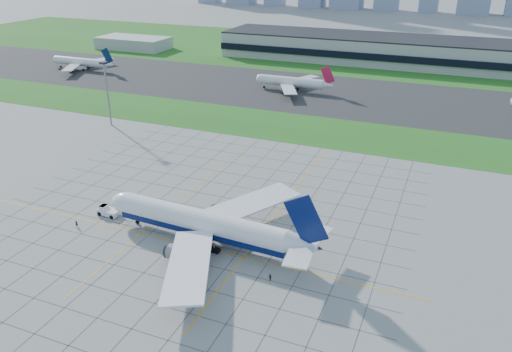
{
  "coord_description": "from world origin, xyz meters",
  "views": [
    {
      "loc": [
        57.79,
        -91.11,
        65.64
      ],
      "look_at": [
        9.24,
        27.06,
        7.0
      ],
      "focal_mm": 35.0,
      "sensor_mm": 36.0,
      "label": 1
    }
  ],
  "objects": [
    {
      "name": "ground",
      "position": [
        0.0,
        0.0,
        0.0
      ],
      "size": [
        1400.0,
        1400.0,
        0.0
      ],
      "primitive_type": "plane",
      "color": "gray",
      "rests_on": "ground"
    },
    {
      "name": "crew_far",
      "position": [
        26.89,
        -7.93,
        0.78
      ],
      "size": [
        0.95,
        0.89,
        1.57
      ],
      "primitive_type": "imported",
      "rotation": [
        0.0,
        0.0,
        -0.5
      ],
      "color": "black",
      "rests_on": "ground"
    },
    {
      "name": "asphalt_taxiway",
      "position": [
        0.0,
        145.0,
        0.03
      ],
      "size": [
        700.0,
        75.0,
        0.04
      ],
      "primitive_type": "cube",
      "color": "#383838",
      "rests_on": "ground"
    },
    {
      "name": "grass_median",
      "position": [
        0.0,
        90.0,
        0.02
      ],
      "size": [
        700.0,
        35.0,
        0.04
      ],
      "primitive_type": "cube",
      "color": "#295F1B",
      "rests_on": "ground"
    },
    {
      "name": "distant_jet_1",
      "position": [
        -18.91,
        143.59,
        4.49
      ],
      "size": [
        38.58,
        42.66,
        14.08
      ],
      "color": "white",
      "rests_on": "ground"
    },
    {
      "name": "crew_near",
      "position": [
        -27.41,
        -5.51,
        0.89
      ],
      "size": [
        0.74,
        0.78,
        1.78
      ],
      "primitive_type": "imported",
      "rotation": [
        0.0,
        0.0,
        0.91
      ],
      "color": "black",
      "rests_on": "ground"
    },
    {
      "name": "terminal",
      "position": [
        40.0,
        229.87,
        7.89
      ],
      "size": [
        260.0,
        43.0,
        15.8
      ],
      "color": "#B7B7B2",
      "rests_on": "ground"
    },
    {
      "name": "light_mast",
      "position": [
        -70.0,
        65.0,
        16.18
      ],
      "size": [
        2.5,
        2.5,
        25.6
      ],
      "color": "gray",
      "rests_on": "ground"
    },
    {
      "name": "airliner",
      "position": [
        6.46,
        0.74,
        5.04
      ],
      "size": [
        58.58,
        59.27,
        18.43
      ],
      "rotation": [
        0.0,
        0.0,
        -0.05
      ],
      "color": "white",
      "rests_on": "ground"
    },
    {
      "name": "pushback_tug",
      "position": [
        -23.97,
        2.79,
        1.13
      ],
      "size": [
        9.18,
        3.47,
        2.54
      ],
      "rotation": [
        0.0,
        0.0,
        -0.05
      ],
      "color": "white",
      "rests_on": "ground"
    },
    {
      "name": "grass_far",
      "position": [
        0.0,
        255.0,
        0.02
      ],
      "size": [
        700.0,
        145.0,
        0.04
      ],
      "primitive_type": "cube",
      "color": "#295F1B",
      "rests_on": "ground"
    },
    {
      "name": "distant_jet_0",
      "position": [
        -148.94,
        141.91,
        4.49
      ],
      "size": [
        41.08,
        42.66,
        14.08
      ],
      "color": "white",
      "rests_on": "ground"
    },
    {
      "name": "apron_markings",
      "position": [
        0.43,
        11.09,
        0.02
      ],
      "size": [
        120.0,
        130.0,
        0.03
      ],
      "color": "#474744",
      "rests_on": "ground"
    },
    {
      "name": "service_block",
      "position": [
        -160.0,
        210.0,
        4.0
      ],
      "size": [
        50.0,
        25.0,
        8.0
      ],
      "primitive_type": "cube",
      "color": "#B7B7B2",
      "rests_on": "ground"
    }
  ]
}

